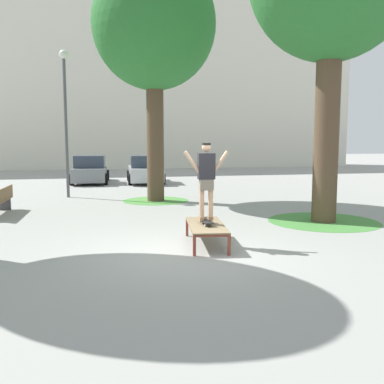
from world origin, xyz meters
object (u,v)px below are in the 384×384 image
(tree_mid_back, at_px, (154,26))
(light_post, at_px, (65,102))
(skate_box, at_px, (206,226))
(skater, at_px, (206,176))
(skateboard, at_px, (206,221))
(car_silver, at_px, (145,170))
(car_grey, at_px, (90,170))

(tree_mid_back, bearing_deg, light_post, 152.15)
(skate_box, bearing_deg, tree_mid_back, 91.53)
(tree_mid_back, bearing_deg, skater, -88.45)
(skater, bearing_deg, skateboard, -92.48)
(skate_box, bearing_deg, car_silver, 89.39)
(car_grey, height_order, light_post, light_post)
(skateboard, bearing_deg, car_grey, 100.45)
(skate_box, height_order, skateboard, skateboard)
(car_grey, bearing_deg, tree_mid_back, -71.75)
(skate_box, bearing_deg, light_post, 111.46)
(skate_box, height_order, car_silver, car_silver)
(skater, bearing_deg, light_post, 111.51)
(car_silver, height_order, light_post, light_post)
(skate_box, xyz_separation_m, car_silver, (0.16, 14.56, 0.28))
(skateboard, bearing_deg, light_post, 111.51)
(skateboard, distance_m, skater, 0.99)
(skate_box, distance_m, skater, 1.12)
(car_grey, bearing_deg, skate_box, -79.57)
(skater, relative_size, car_silver, 0.40)
(light_post, bearing_deg, car_silver, 56.20)
(skate_box, bearing_deg, car_grey, 100.43)
(skateboard, bearing_deg, skate_box, -96.82)
(tree_mid_back, height_order, light_post, tree_mid_back)
(light_post, bearing_deg, skateboard, -68.49)
(skateboard, xyz_separation_m, car_grey, (-2.78, 15.08, 0.15))
(skateboard, distance_m, car_silver, 14.54)
(skateboard, relative_size, skater, 0.48)
(tree_mid_back, distance_m, light_post, 4.61)
(car_silver, distance_m, light_post, 7.36)
(car_grey, xyz_separation_m, light_post, (-0.77, -6.07, 3.13))
(car_grey, relative_size, light_post, 0.73)
(skate_box, distance_m, skateboard, 0.12)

